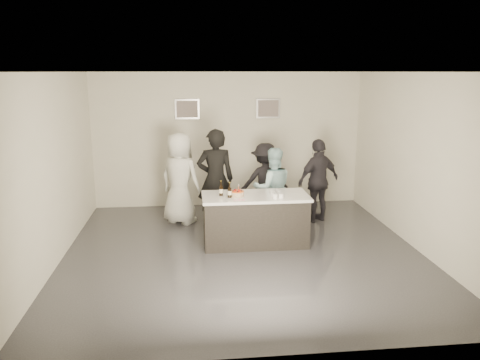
{
  "coord_description": "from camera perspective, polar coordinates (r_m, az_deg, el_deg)",
  "views": [
    {
      "loc": [
        -0.86,
        -7.43,
        3.01
      ],
      "look_at": [
        0.0,
        0.5,
        1.15
      ],
      "focal_mm": 35.0,
      "sensor_mm": 36.0,
      "label": 1
    }
  ],
  "objects": [
    {
      "name": "picture_left",
      "position": [
        10.43,
        -6.46,
        8.59
      ],
      "size": [
        0.54,
        0.04,
        0.44
      ],
      "primitive_type": "cube",
      "color": "#B2B2B7",
      "rests_on": "wall_back"
    },
    {
      "name": "beer_bottle_a",
      "position": [
        8.1,
        -2.33,
        -1.04
      ],
      "size": [
        0.07,
        0.07,
        0.26
      ],
      "primitive_type": "cylinder",
      "color": "black",
      "rests_on": "bar_counter"
    },
    {
      "name": "ceiling",
      "position": [
        7.48,
        0.42,
        13.05
      ],
      "size": [
        6.0,
        6.0,
        0.0
      ],
      "primitive_type": "plane",
      "rotation": [
        3.14,
        0.0,
        0.0
      ],
      "color": "white"
    },
    {
      "name": "person_guest_back",
      "position": [
        9.69,
        3.05,
        -0.13
      ],
      "size": [
        1.02,
        0.59,
        1.58
      ],
      "primitive_type": "imported",
      "rotation": [
        0.0,
        0.0,
        3.14
      ],
      "color": "black",
      "rests_on": "ground"
    },
    {
      "name": "picture_right",
      "position": [
        10.58,
        3.45,
        8.71
      ],
      "size": [
        0.54,
        0.04,
        0.44
      ],
      "primitive_type": "cube",
      "color": "#B2B2B7",
      "rests_on": "wall_back"
    },
    {
      "name": "floor",
      "position": [
        8.06,
        0.39,
        -8.8
      ],
      "size": [
        6.0,
        6.0,
        0.0
      ],
      "primitive_type": "plane",
      "color": "#3D3D42",
      "rests_on": "ground"
    },
    {
      "name": "cake",
      "position": [
        8.08,
        -0.36,
        -1.73
      ],
      "size": [
        0.24,
        0.24,
        0.08
      ],
      "primitive_type": "cylinder",
      "color": "orange",
      "rests_on": "bar_counter"
    },
    {
      "name": "wall_right",
      "position": [
        8.51,
        20.93,
        2.03
      ],
      "size": [
        0.04,
        6.0,
        3.0
      ],
      "primitive_type": "cube",
      "color": "silver",
      "rests_on": "ground"
    },
    {
      "name": "wall_left",
      "position": [
        7.88,
        -21.83,
        1.13
      ],
      "size": [
        0.04,
        6.0,
        3.0
      ],
      "primitive_type": "cube",
      "color": "silver",
      "rests_on": "ground"
    },
    {
      "name": "wall_back",
      "position": [
        10.57,
        -1.46,
        4.91
      ],
      "size": [
        6.0,
        0.04,
        3.0
      ],
      "primitive_type": "cube",
      "color": "silver",
      "rests_on": "ground"
    },
    {
      "name": "person_guest_right",
      "position": [
        9.6,
        9.53,
        -0.07
      ],
      "size": [
        1.08,
        0.8,
        1.7
      ],
      "primitive_type": "imported",
      "rotation": [
        0.0,
        0.0,
        3.58
      ],
      "color": "#2B2930",
      "rests_on": "ground"
    },
    {
      "name": "bar_counter",
      "position": [
        8.31,
        1.86,
        -4.83
      ],
      "size": [
        1.86,
        0.86,
        0.9
      ],
      "primitive_type": "cube",
      "color": "white",
      "rests_on": "ground"
    },
    {
      "name": "tumbler_cluster",
      "position": [
        8.14,
        4.48,
        -1.66
      ],
      "size": [
        0.19,
        0.4,
        0.08
      ],
      "primitive_type": "cube",
      "color": "gold",
      "rests_on": "bar_counter"
    },
    {
      "name": "person_main_blue",
      "position": [
        9.09,
        4.0,
        -1.0
      ],
      "size": [
        0.8,
        0.64,
        1.59
      ],
      "primitive_type": "imported",
      "rotation": [
        0.0,
        0.0,
        3.18
      ],
      "color": "#AEDCE3",
      "rests_on": "ground"
    },
    {
      "name": "person_guest_left",
      "position": [
        9.41,
        -7.33,
        0.19
      ],
      "size": [
        1.07,
        0.99,
        1.84
      ],
      "primitive_type": "imported",
      "rotation": [
        0.0,
        0.0,
        2.53
      ],
      "color": "white",
      "rests_on": "ground"
    },
    {
      "name": "person_main_black",
      "position": [
        9.01,
        -3.01,
        0.08
      ],
      "size": [
        0.73,
        0.49,
        1.96
      ],
      "primitive_type": "imported",
      "rotation": [
        0.0,
        0.0,
        3.18
      ],
      "color": "black",
      "rests_on": "ground"
    },
    {
      "name": "beer_bottle_b",
      "position": [
        7.98,
        -1.28,
        -1.25
      ],
      "size": [
        0.07,
        0.07,
        0.26
      ],
      "primitive_type": "cylinder",
      "color": "black",
      "rests_on": "bar_counter"
    },
    {
      "name": "wall_front",
      "position": [
        4.76,
        4.55,
        -5.41
      ],
      "size": [
        6.0,
        0.04,
        3.0
      ],
      "primitive_type": "cube",
      "color": "silver",
      "rests_on": "ground"
    },
    {
      "name": "candles",
      "position": [
        7.85,
        -0.11,
        -2.43
      ],
      "size": [
        0.24,
        0.08,
        0.01
      ],
      "primitive_type": "cube",
      "color": "pink",
      "rests_on": "bar_counter"
    }
  ]
}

